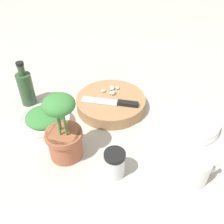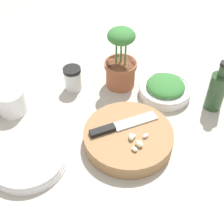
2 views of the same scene
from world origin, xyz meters
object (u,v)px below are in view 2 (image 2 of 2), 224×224
at_px(spice_jar, 73,78).
at_px(plate_stack, 28,158).
at_px(potted_herb, 121,63).
at_px(garlic_cloves, 136,141).
at_px(cutting_board, 128,137).
at_px(herb_bowl, 165,89).
at_px(chef_knife, 120,126).
at_px(oil_bottle, 217,90).
at_px(coffee_mug, 11,102).

relative_size(spice_jar, plate_stack, 0.39).
distance_m(spice_jar, potted_herb, 0.17).
bearing_deg(garlic_cloves, spice_jar, 129.58).
xyz_separation_m(cutting_board, herb_bowl, (0.11, 0.21, 0.00)).
bearing_deg(chef_knife, cutting_board, 25.57).
relative_size(cutting_board, oil_bottle, 1.47).
height_order(herb_bowl, oil_bottle, oil_bottle).
bearing_deg(herb_bowl, garlic_cloves, -110.07).
relative_size(herb_bowl, oil_bottle, 1.00).
bearing_deg(coffee_mug, plate_stack, -61.75).
bearing_deg(coffee_mug, herb_bowl, 13.16).
xyz_separation_m(chef_knife, garlic_cloves, (0.05, -0.05, 0.00)).
relative_size(garlic_cloves, plate_stack, 0.33).
relative_size(chef_knife, coffee_mug, 1.88).
xyz_separation_m(garlic_cloves, oil_bottle, (0.24, 0.20, 0.02)).
height_order(spice_jar, coffee_mug, spice_jar).
bearing_deg(cutting_board, coffee_mug, 164.29).
distance_m(chef_knife, potted_herb, 0.24).
bearing_deg(garlic_cloves, herb_bowl, 69.93).
bearing_deg(spice_jar, garlic_cloves, -50.42).
distance_m(spice_jar, coffee_mug, 0.21).
height_order(garlic_cloves, plate_stack, garlic_cloves).
xyz_separation_m(spice_jar, plate_stack, (-0.07, -0.31, -0.03)).
height_order(garlic_cloves, coffee_mug, coffee_mug).
distance_m(herb_bowl, oil_bottle, 0.16).
distance_m(plate_stack, oil_bottle, 0.59).
relative_size(garlic_cloves, herb_bowl, 0.41).
distance_m(garlic_cloves, spice_jar, 0.34).
relative_size(plate_stack, oil_bottle, 1.24).
distance_m(herb_bowl, spice_jar, 0.31).
distance_m(oil_bottle, potted_herb, 0.31).
bearing_deg(chef_knife, potted_herb, 155.41).
bearing_deg(plate_stack, garlic_cloves, 10.28).
xyz_separation_m(cutting_board, potted_herb, (-0.04, 0.26, 0.07)).
height_order(cutting_board, potted_herb, potted_herb).
relative_size(coffee_mug, oil_bottle, 0.60).
bearing_deg(cutting_board, plate_stack, -162.00).
bearing_deg(plate_stack, cutting_board, 18.00).
bearing_deg(garlic_cloves, potted_herb, 101.30).
xyz_separation_m(garlic_cloves, coffee_mug, (-0.39, 0.14, -0.01)).
xyz_separation_m(plate_stack, oil_bottle, (0.53, 0.25, 0.05)).
xyz_separation_m(cutting_board, spice_jar, (-0.19, 0.23, 0.02)).
relative_size(cutting_board, spice_jar, 3.04).
height_order(chef_knife, potted_herb, potted_herb).
xyz_separation_m(plate_stack, potted_herb, (0.23, 0.35, 0.07)).
bearing_deg(chef_knife, herb_bowl, 117.46).
bearing_deg(cutting_board, potted_herb, 98.01).
bearing_deg(cutting_board, garlic_cloves, -56.90).
height_order(coffee_mug, plate_stack, coffee_mug).
bearing_deg(coffee_mug, garlic_cloves, -19.42).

